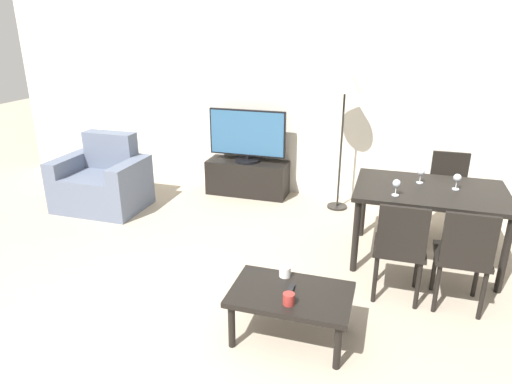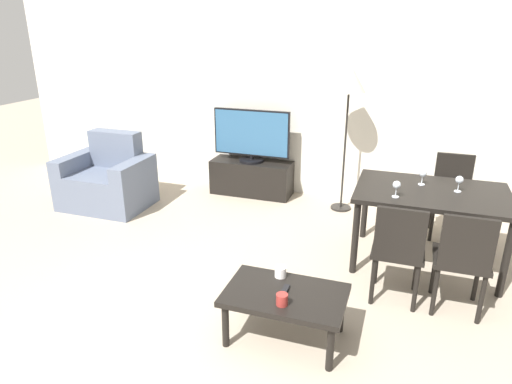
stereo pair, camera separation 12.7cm
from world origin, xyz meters
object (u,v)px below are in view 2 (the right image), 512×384
(tv, at_px, (251,136))
(cup_colored_far, at_px, (282,300))
(coffee_table, at_px, (285,299))
(wine_glass_center, at_px, (459,181))
(armchair, at_px, (108,181))
(cup_white_near, at_px, (280,272))
(floor_lamp, at_px, (349,84))
(dining_chair_far, at_px, (452,191))
(dining_chair_near, at_px, (398,248))
(tv_stand, at_px, (252,178))
(dining_table, at_px, (431,199))
(remote_primary, at_px, (284,291))
(dining_chair_near_right, at_px, (463,257))
(wine_glass_right, at_px, (423,174))
(wine_glass_left, at_px, (397,186))

(tv, height_order, cup_colored_far, tv)
(coffee_table, xyz_separation_m, wine_glass_center, (1.14, 1.52, 0.50))
(armchair, bearing_deg, cup_white_near, -30.44)
(floor_lamp, bearing_deg, dining_chair_far, -15.61)
(dining_chair_near, height_order, cup_colored_far, dining_chair_near)
(tv_stand, xyz_separation_m, dining_chair_near, (1.90, -1.95, 0.26))
(cup_white_near, bearing_deg, dining_chair_far, 58.21)
(dining_table, distance_m, cup_colored_far, 1.88)
(dining_chair_far, bearing_deg, dining_chair_near, -107.14)
(floor_lamp, relative_size, remote_primary, 11.34)
(tv, distance_m, cup_colored_far, 3.09)
(dining_chair_near, distance_m, wine_glass_center, 0.97)
(dining_table, relative_size, dining_chair_far, 1.54)
(dining_table, xyz_separation_m, cup_colored_far, (-0.92, -1.62, -0.22))
(remote_primary, bearing_deg, dining_chair_near_right, 31.63)
(dining_chair_near, bearing_deg, remote_primary, -134.58)
(tv, relative_size, dining_chair_near, 1.16)
(dining_chair_near, bearing_deg, dining_chair_far, 72.86)
(tv_stand, bearing_deg, wine_glass_right, -27.77)
(dining_chair_far, height_order, floor_lamp, floor_lamp)
(dining_table, height_order, wine_glass_center, wine_glass_center)
(dining_table, bearing_deg, remote_primary, -122.67)
(dining_chair_far, bearing_deg, floor_lamp, 164.39)
(tv_stand, bearing_deg, tv, -90.00)
(tv_stand, relative_size, wine_glass_center, 7.13)
(coffee_table, height_order, floor_lamp, floor_lamp)
(tv, height_order, dining_chair_near, tv)
(wine_glass_right, bearing_deg, dining_chair_near_right, -69.76)
(coffee_table, distance_m, wine_glass_left, 1.45)
(wine_glass_left, bearing_deg, dining_chair_far, 62.34)
(remote_primary, bearing_deg, tv, 113.99)
(dining_chair_far, distance_m, wine_glass_left, 1.20)
(tv_stand, bearing_deg, dining_chair_near_right, -39.58)
(dining_chair_far, bearing_deg, remote_primary, -117.88)
(tv, distance_m, floor_lamp, 1.39)
(cup_white_near, bearing_deg, tv_stand, 113.97)
(wine_glass_right, bearing_deg, tv_stand, 152.23)
(coffee_table, relative_size, wine_glass_center, 5.73)
(dining_chair_near_right, bearing_deg, dining_table, 107.14)
(coffee_table, height_order, cup_white_near, cup_white_near)
(tv_stand, distance_m, cup_colored_far, 3.08)
(cup_colored_far, bearing_deg, tv, 113.28)
(wine_glass_center, height_order, wine_glass_right, same)
(wine_glass_right, bearing_deg, dining_chair_far, 62.18)
(dining_chair_near, bearing_deg, armchair, 163.53)
(coffee_table, bearing_deg, wine_glass_center, 52.99)
(wine_glass_center, relative_size, wine_glass_right, 1.00)
(dining_chair_near_right, distance_m, cup_white_near, 1.37)
(tv_stand, relative_size, wine_glass_right, 7.13)
(coffee_table, relative_size, dining_chair_near, 0.98)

